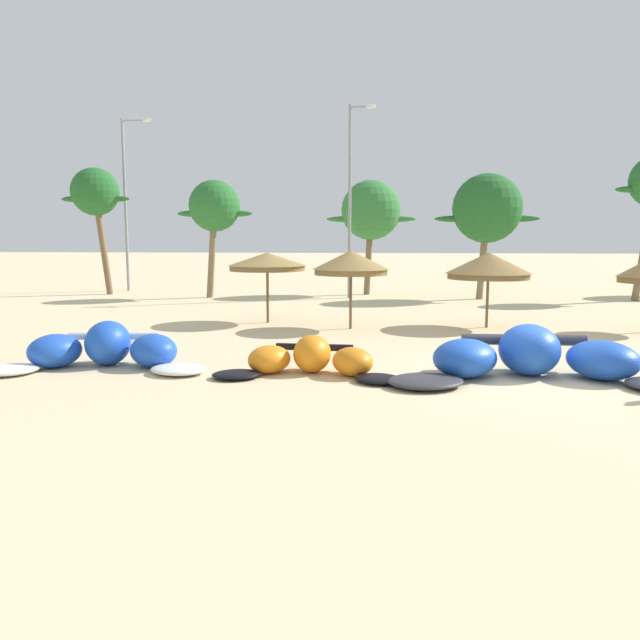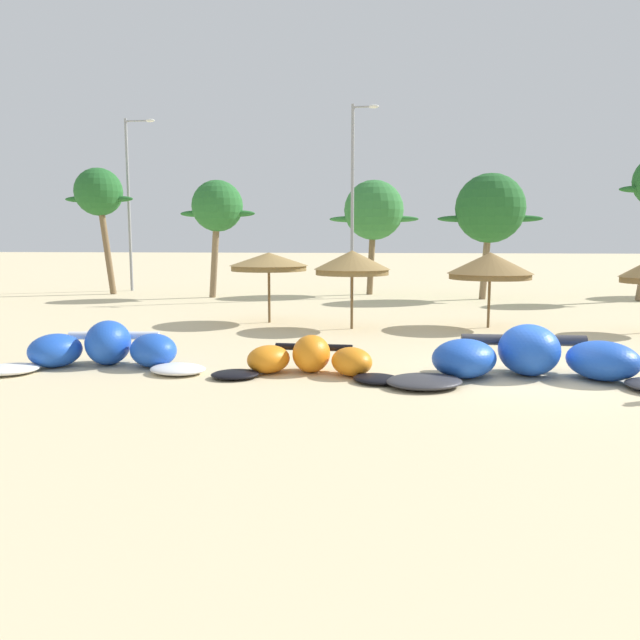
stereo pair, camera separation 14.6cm
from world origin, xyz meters
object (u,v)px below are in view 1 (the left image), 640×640
palm_left (214,207)px  palm_left_of_gap (371,211)px  kite_far_left (104,350)px  beach_umbrella_middle (351,263)px  beach_umbrella_near_palms (489,265)px  kite_left (311,360)px  lamppost_west (127,197)px  lamppost_west_center (351,193)px  beach_umbrella_near_van (267,262)px  palm_leftmost (95,194)px  palm_center_left (487,209)px  kite_left_of_center (533,358)px

palm_left → palm_left_of_gap: 8.99m
kite_far_left → palm_left: palm_left is taller
beach_umbrella_middle → beach_umbrella_near_palms: bearing=10.0°
kite_left → palm_left_of_gap: (0.83, 22.05, 4.52)m
kite_far_left → lamppost_west: bearing=111.5°
kite_left → beach_umbrella_near_palms: size_ratio=1.52×
beach_umbrella_middle → palm_left: palm_left is taller
kite_far_left → beach_umbrella_near_palms: (10.84, 8.39, 1.85)m
kite_left → lamppost_west_center: size_ratio=0.45×
kite_far_left → beach_umbrella_near_van: bearing=74.1°
beach_umbrella_near_van → lamppost_west: bearing=129.5°
palm_leftmost → kite_far_left: bearing=-64.2°
palm_leftmost → kite_left: bearing=-53.6°
beach_umbrella_near_palms → palm_left_of_gap: 14.42m
beach_umbrella_near_palms → palm_leftmost: palm_leftmost is taller
beach_umbrella_near_van → palm_center_left: 14.78m
beach_umbrella_near_van → palm_center_left: (9.90, 10.69, 2.46)m
palm_leftmost → kite_left_of_center: bearing=-45.0°
beach_umbrella_near_van → beach_umbrella_near_palms: bearing=-3.2°
beach_umbrella_near_palms → palm_left_of_gap: (-4.67, 13.40, 2.58)m
kite_left → lamppost_west: size_ratio=0.45×
kite_left → palm_leftmost: palm_leftmost is taller
palm_leftmost → palm_left_of_gap: bearing=5.5°
palm_left → beach_umbrella_middle: bearing=-54.3°
beach_umbrella_near_palms → palm_left: palm_left is taller
beach_umbrella_near_van → beach_umbrella_middle: size_ratio=1.08×
beach_umbrella_near_palms → palm_left: bearing=141.5°
kite_left_of_center → lamppost_west_center: (-5.42, 19.49, 5.23)m
palm_leftmost → lamppost_west_center: (14.97, -0.87, -0.16)m
palm_left → lamppost_west: lamppost_west is taller
beach_umbrella_near_palms → palm_leftmost: 24.06m
palm_left → palm_left_of_gap: palm_left_of_gap is taller
beach_umbrella_middle → lamppost_west_center: (-0.68, 11.86, 3.29)m
beach_umbrella_middle → palm_left_of_gap: bearing=88.7°
kite_left_of_center → beach_umbrella_middle: size_ratio=2.56×
palm_leftmost → beach_umbrella_near_palms: bearing=-29.9°
beach_umbrella_near_palms → palm_left_of_gap: bearing=109.2°
palm_left → kite_far_left: bearing=-83.0°
lamppost_west_center → lamppost_west: bearing=166.5°
kite_far_left → lamppost_west: size_ratio=0.55×
kite_far_left → palm_left_of_gap: (6.17, 21.79, 4.43)m
beach_umbrella_near_palms → palm_left_of_gap: size_ratio=0.47×
palm_left_of_gap → lamppost_west: lamppost_west is taller
kite_left_of_center → kite_far_left: bearing=179.4°
palm_left → lamppost_west_center: lamppost_west_center is taller
kite_left_of_center → beach_umbrella_near_van: size_ratio=2.38×
palm_left → lamppost_west: 7.73m
beach_umbrella_middle → palm_leftmost: (-15.64, 12.73, 3.45)m
beach_umbrella_near_palms → palm_left: size_ratio=0.48×
beach_umbrella_near_van → lamppost_west_center: lamppost_west_center is taller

